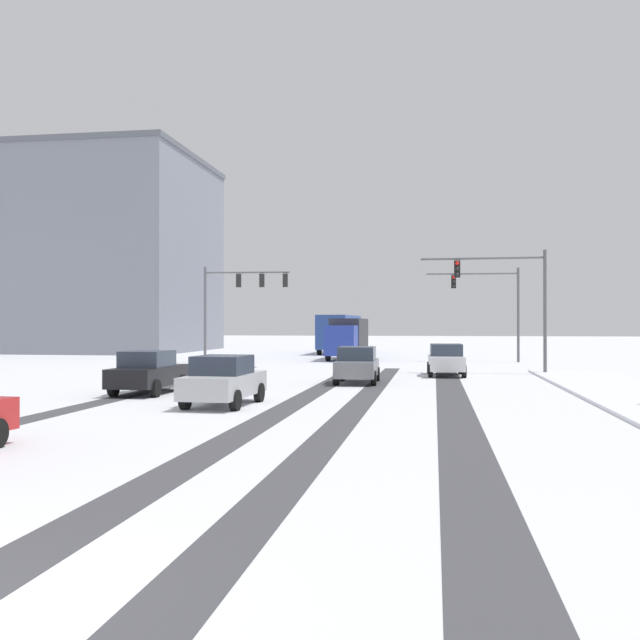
{
  "coord_description": "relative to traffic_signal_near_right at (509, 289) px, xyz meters",
  "views": [
    {
      "loc": [
        4.82,
        -5.75,
        2.64
      ],
      "look_at": [
        0.0,
        24.41,
        2.8
      ],
      "focal_mm": 40.16,
      "sensor_mm": 36.0,
      "label": 1
    }
  ],
  "objects": [
    {
      "name": "wheel_track_left_lane",
      "position": [
        -14.98,
        -15.45,
        -4.45
      ],
      "size": [
        0.93,
        38.36,
        0.01
      ],
      "primitive_type": "cube",
      "color": "#424247",
      "rests_on": "ground"
    },
    {
      "name": "wheel_track_right_lane",
      "position": [
        -3.26,
        -15.45,
        -4.45
      ],
      "size": [
        1.13,
        38.36,
        0.01
      ],
      "primitive_type": "cube",
      "color": "#424247",
      "rests_on": "ground"
    },
    {
      "name": "wheel_track_center",
      "position": [
        -6.33,
        -15.45,
        -4.45
      ],
      "size": [
        0.87,
        38.36,
        0.01
      ],
      "primitive_type": "cube",
      "color": "#424247",
      "rests_on": "ground"
    },
    {
      "name": "wheel_track_oncoming",
      "position": [
        -8.47,
        -15.45,
        -4.45
      ],
      "size": [
        0.95,
        38.36,
        0.01
      ],
      "primitive_type": "cube",
      "color": "#424247",
      "rests_on": "ground"
    },
    {
      "name": "traffic_signal_near_right",
      "position": [
        0.0,
        0.0,
        0.0
      ],
      "size": [
        6.52,
        0.38,
        6.5
      ],
      "color": "#56565B",
      "rests_on": "ground"
    },
    {
      "name": "traffic_signal_far_right",
      "position": [
        0.06,
        11.89,
        -0.01
      ],
      "size": [
        6.35,
        0.59,
        6.5
      ],
      "color": "#56565B",
      "rests_on": "ground"
    },
    {
      "name": "traffic_signal_far_left",
      "position": [
        -16.94,
        8.14,
        0.33
      ],
      "size": [
        5.87,
        0.65,
        6.5
      ],
      "color": "#56565B",
      "rests_on": "ground"
    },
    {
      "name": "car_white_lead",
      "position": [
        -3.31,
        -1.86,
        -3.64
      ],
      "size": [
        1.94,
        4.15,
        1.62
      ],
      "color": "silver",
      "rests_on": "ground"
    },
    {
      "name": "car_grey_second",
      "position": [
        -7.28,
        -7.02,
        -3.64
      ],
      "size": [
        1.9,
        4.14,
        1.62
      ],
      "color": "slate",
      "rests_on": "ground"
    },
    {
      "name": "car_black_third",
      "position": [
        -14.56,
        -13.01,
        -3.64
      ],
      "size": [
        1.9,
        4.13,
        1.62
      ],
      "color": "black",
      "rests_on": "ground"
    },
    {
      "name": "car_silver_fourth",
      "position": [
        -10.61,
        -16.39,
        -3.64
      ],
      "size": [
        1.97,
        4.17,
        1.62
      ],
      "color": "#B7BABF",
      "rests_on": "ground"
    },
    {
      "name": "bus_oncoming",
      "position": [
        -12.27,
        24.91,
        -2.46
      ],
      "size": [
        2.81,
        11.04,
        3.38
      ],
      "color": "#284793",
      "rests_on": "ground"
    },
    {
      "name": "box_truck_delivery",
      "position": [
        -10.21,
        13.59,
        -2.82
      ],
      "size": [
        2.5,
        7.47,
        3.02
      ],
      "color": "#233899",
      "rests_on": "ground"
    },
    {
      "name": "office_building_far_left_block",
      "position": [
        -37.1,
        26.55,
        4.88
      ],
      "size": [
        21.92,
        18.6,
        18.66
      ],
      "color": "gray",
      "rests_on": "ground"
    }
  ]
}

